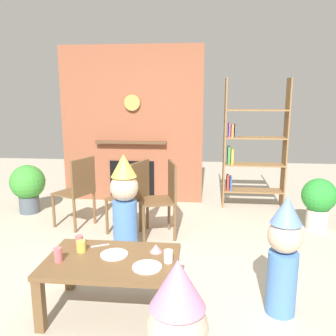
# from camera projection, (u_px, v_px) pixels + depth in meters

# --- Properties ---
(ground_plane) EXTENTS (12.00, 12.00, 0.00)m
(ground_plane) POSITION_uv_depth(u_px,v_px,m) (147.00, 285.00, 3.12)
(ground_plane) COLOR #BCB29E
(brick_fireplace_feature) EXTENTS (2.20, 0.28, 2.40)m
(brick_fireplace_feature) POSITION_uv_depth(u_px,v_px,m) (132.00, 126.00, 5.47)
(brick_fireplace_feature) COLOR #935138
(brick_fireplace_feature) RESTS_ON ground_plane
(bookshelf) EXTENTS (0.90, 0.28, 1.90)m
(bookshelf) POSITION_uv_depth(u_px,v_px,m) (250.00, 149.00, 5.16)
(bookshelf) COLOR olive
(bookshelf) RESTS_ON ground_plane
(coffee_table) EXTENTS (1.01, 0.66, 0.44)m
(coffee_table) POSITION_uv_depth(u_px,v_px,m) (112.00, 267.00, 2.68)
(coffee_table) COLOR brown
(coffee_table) RESTS_ON ground_plane
(paper_cup_near_left) EXTENTS (0.06, 0.06, 0.11)m
(paper_cup_near_left) POSITION_uv_depth(u_px,v_px,m) (58.00, 255.00, 2.61)
(paper_cup_near_left) COLOR #E5666B
(paper_cup_near_left) RESTS_ON coffee_table
(paper_cup_near_right) EXTENTS (0.06, 0.06, 0.09)m
(paper_cup_near_right) POSITION_uv_depth(u_px,v_px,m) (79.00, 241.00, 2.89)
(paper_cup_near_right) COLOR #E5666B
(paper_cup_near_right) RESTS_ON coffee_table
(paper_cup_center) EXTENTS (0.07, 0.07, 0.09)m
(paper_cup_center) POSITION_uv_depth(u_px,v_px,m) (81.00, 246.00, 2.77)
(paper_cup_center) COLOR #F2CC4C
(paper_cup_center) RESTS_ON coffee_table
(paper_cup_far_left) EXTENTS (0.07, 0.07, 0.09)m
(paper_cup_far_left) POSITION_uv_depth(u_px,v_px,m) (168.00, 256.00, 2.60)
(paper_cup_far_left) COLOR silver
(paper_cup_far_left) RESTS_ON coffee_table
(paper_plate_front) EXTENTS (0.21, 0.21, 0.01)m
(paper_plate_front) POSITION_uv_depth(u_px,v_px,m) (114.00, 254.00, 2.72)
(paper_plate_front) COLOR white
(paper_plate_front) RESTS_ON coffee_table
(paper_plate_rear) EXTENTS (0.21, 0.21, 0.01)m
(paper_plate_rear) POSITION_uv_depth(u_px,v_px,m) (147.00, 267.00, 2.52)
(paper_plate_rear) COLOR white
(paper_plate_rear) RESTS_ON coffee_table
(birthday_cake_slice) EXTENTS (0.10, 0.10, 0.06)m
(birthday_cake_slice) POSITION_uv_depth(u_px,v_px,m) (156.00, 248.00, 2.77)
(birthday_cake_slice) COLOR pink
(birthday_cake_slice) RESTS_ON coffee_table
(table_fork) EXTENTS (0.14, 0.08, 0.01)m
(table_fork) POSITION_uv_depth(u_px,v_px,m) (100.00, 245.00, 2.89)
(table_fork) COLOR silver
(table_fork) RESTS_ON coffee_table
(child_in_pink) EXTENTS (0.26, 0.26, 0.94)m
(child_in_pink) POSITION_uv_depth(u_px,v_px,m) (284.00, 253.00, 2.64)
(child_in_pink) COLOR #4C7FC6
(child_in_pink) RESTS_ON ground_plane
(child_by_the_chairs) EXTENTS (0.30, 0.30, 1.07)m
(child_by_the_chairs) POSITION_uv_depth(u_px,v_px,m) (125.00, 202.00, 3.67)
(child_by_the_chairs) COLOR #4C7FC6
(child_by_the_chairs) RESTS_ON ground_plane
(dining_chair_left) EXTENTS (0.53, 0.53, 0.90)m
(dining_chair_left) POSITION_uv_depth(u_px,v_px,m) (78.00, 188.00, 4.42)
(dining_chair_left) COLOR brown
(dining_chair_left) RESTS_ON ground_plane
(dining_chair_middle) EXTENTS (0.52, 0.52, 0.90)m
(dining_chair_middle) POSITION_uv_depth(u_px,v_px,m) (133.00, 193.00, 4.21)
(dining_chair_middle) COLOR brown
(dining_chair_middle) RESTS_ON ground_plane
(dining_chair_right) EXTENTS (0.49, 0.49, 0.90)m
(dining_chair_right) POSITION_uv_depth(u_px,v_px,m) (165.00, 195.00, 4.13)
(dining_chair_right) COLOR brown
(dining_chair_right) RESTS_ON ground_plane
(potted_plant_tall) EXTENTS (0.42, 0.42, 0.65)m
(potted_plant_tall) POSITION_uv_depth(u_px,v_px,m) (319.00, 200.00, 4.37)
(potted_plant_tall) COLOR beige
(potted_plant_tall) RESTS_ON ground_plane
(potted_plant_short) EXTENTS (0.49, 0.49, 0.69)m
(potted_plant_short) POSITION_uv_depth(u_px,v_px,m) (28.00, 185.00, 4.99)
(potted_plant_short) COLOR #4C5660
(potted_plant_short) RESTS_ON ground_plane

